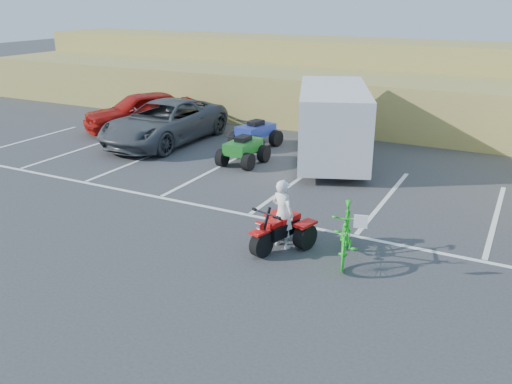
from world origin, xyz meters
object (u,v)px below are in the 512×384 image
at_px(green_dirt_bike, 346,233).
at_px(cargo_trailer, 332,122).
at_px(red_car, 141,111).
at_px(rider, 283,214).
at_px(red_trike_atv, 277,248).
at_px(quad_atv_green, 243,164).
at_px(quad_atv_blue, 256,147).
at_px(grey_pickup, 164,122).

height_order(green_dirt_bike, cargo_trailer, cargo_trailer).
distance_m(green_dirt_bike, cargo_trailer, 6.98).
height_order(red_car, cargo_trailer, cargo_trailer).
bearing_deg(rider, green_dirt_bike, -160.91).
bearing_deg(red_car, red_trike_atv, -5.01).
height_order(green_dirt_bike, red_car, red_car).
distance_m(cargo_trailer, quad_atv_green, 3.12).
distance_m(green_dirt_bike, quad_atv_green, 7.03).
bearing_deg(cargo_trailer, red_trike_atv, -101.30).
bearing_deg(red_car, quad_atv_green, 11.99).
relative_size(cargo_trailer, quad_atv_blue, 3.39).
bearing_deg(quad_atv_blue, cargo_trailer, 2.52).
height_order(red_trike_atv, rider, rider).
xyz_separation_m(grey_pickup, cargo_trailer, (6.25, 0.46, 0.54)).
relative_size(grey_pickup, red_car, 1.20).
height_order(grey_pickup, red_car, red_car).
xyz_separation_m(red_trike_atv, green_dirt_bike, (1.41, 0.22, 0.57)).
distance_m(grey_pickup, cargo_trailer, 6.29).
relative_size(red_trike_atv, quad_atv_blue, 0.90).
height_order(red_car, quad_atv_blue, red_car).
height_order(rider, quad_atv_blue, rider).
bearing_deg(red_trike_atv, quad_atv_blue, 136.46).
bearing_deg(quad_atv_green, red_car, 160.45).
xyz_separation_m(rider, cargo_trailer, (-1.26, 6.50, 0.54)).
height_order(rider, cargo_trailer, cargo_trailer).
relative_size(red_trike_atv, red_car, 0.32).
bearing_deg(red_trike_atv, grey_pickup, 156.27).
xyz_separation_m(red_trike_atv, rider, (0.04, 0.14, 0.75)).
bearing_deg(quad_atv_green, grey_pickup, 165.71).
bearing_deg(cargo_trailer, grey_pickup, 162.53).
bearing_deg(quad_atv_blue, green_dirt_bike, -38.73).
height_order(green_dirt_bike, quad_atv_green, green_dirt_bike).
distance_m(rider, green_dirt_bike, 1.39).
distance_m(grey_pickup, red_car, 2.27).
bearing_deg(quad_atv_green, green_dirt_bike, -42.90).
xyz_separation_m(red_trike_atv, quad_atv_green, (-3.61, 5.11, 0.00)).
bearing_deg(grey_pickup, cargo_trailer, 4.60).
distance_m(red_trike_atv, quad_atv_blue, 8.30).
height_order(quad_atv_blue, quad_atv_green, quad_atv_blue).
relative_size(grey_pickup, cargo_trailer, 0.98).
bearing_deg(red_car, green_dirt_bike, -0.39).
relative_size(grey_pickup, quad_atv_green, 3.47).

